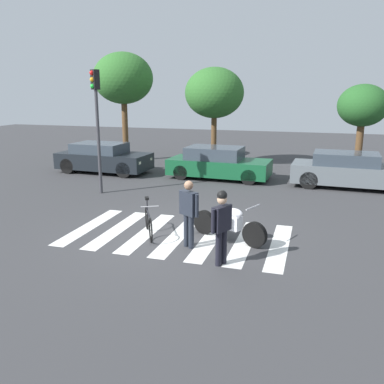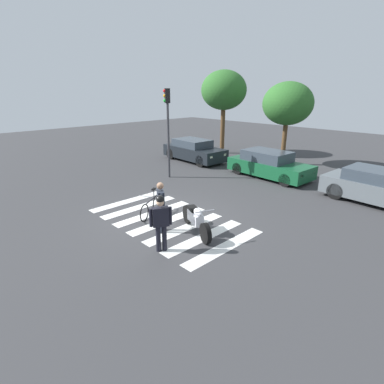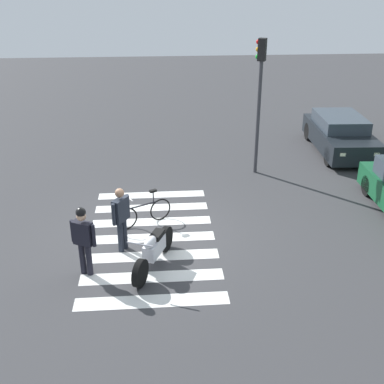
{
  "view_description": "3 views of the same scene",
  "coord_description": "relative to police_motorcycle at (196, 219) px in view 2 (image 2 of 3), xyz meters",
  "views": [
    {
      "loc": [
        3.39,
        -9.95,
        3.82
      ],
      "look_at": [
        0.04,
        1.17,
        0.94
      ],
      "focal_mm": 38.42,
      "sensor_mm": 36.0,
      "label": 1
    },
    {
      "loc": [
        7.78,
        -6.27,
        4.5
      ],
      "look_at": [
        0.49,
        0.72,
        1.03
      ],
      "focal_mm": 28.07,
      "sensor_mm": 36.0,
      "label": 2
    },
    {
      "loc": [
        11.09,
        0.21,
        6.45
      ],
      "look_at": [
        -0.08,
        1.08,
        1.27
      ],
      "focal_mm": 44.82,
      "sensor_mm": 36.0,
      "label": 3
    }
  ],
  "objects": [
    {
      "name": "ground_plane",
      "position": [
        -1.36,
        -0.06,
        -0.46
      ],
      "size": [
        60.0,
        60.0,
        0.0
      ],
      "primitive_type": "plane",
      "color": "#38383A"
    },
    {
      "name": "car_black_suv",
      "position": [
        -7.59,
        7.27,
        0.22
      ],
      "size": [
        4.46,
        2.06,
        1.4
      ],
      "color": "black",
      "rests_on": "ground_plane"
    },
    {
      "name": "car_green_compact",
      "position": [
        -2.04,
        7.49,
        0.21
      ],
      "size": [
        4.52,
        2.05,
        1.4
      ],
      "color": "black",
      "rests_on": "ground_plane"
    },
    {
      "name": "street_tree_near",
      "position": [
        -7.98,
        10.55,
        3.95
      ],
      "size": [
        3.16,
        3.16,
        5.79
      ],
      "color": "brown",
      "rests_on": "ground_plane"
    },
    {
      "name": "street_tree_mid",
      "position": [
        -2.99,
        10.55,
        3.21
      ],
      "size": [
        2.95,
        2.95,
        4.95
      ],
      "color": "brown",
      "rests_on": "ground_plane"
    },
    {
      "name": "officer_by_motorcycle",
      "position": [
        0.17,
        -1.57,
        0.52
      ],
      "size": [
        0.39,
        0.59,
        1.72
      ],
      "color": "black",
      "rests_on": "ground_plane"
    },
    {
      "name": "crosswalk_stripes",
      "position": [
        -1.36,
        -0.06,
        -0.46
      ],
      "size": [
        5.85,
        3.33,
        0.01
      ],
      "color": "silver",
      "rests_on": "ground_plane"
    },
    {
      "name": "police_motorcycle",
      "position": [
        0.0,
        0.0,
        0.0
      ],
      "size": [
        2.12,
        1.07,
        1.04
      ],
      "color": "black",
      "rests_on": "ground_plane"
    },
    {
      "name": "officer_on_foot",
      "position": [
        -0.83,
        -0.78,
        0.51
      ],
      "size": [
        0.59,
        0.43,
        1.7
      ],
      "color": "#1E232D",
      "rests_on": "ground_plane"
    },
    {
      "name": "car_grey_coupe",
      "position": [
        3.43,
        7.32,
        0.22
      ],
      "size": [
        4.66,
        2.07,
        1.4
      ],
      "color": "black",
      "rests_on": "ground_plane"
    },
    {
      "name": "traffic_light_pole",
      "position": [
        -5.7,
        3.57,
        2.57
      ],
      "size": [
        0.32,
        0.36,
        4.54
      ],
      "color": "#38383D",
      "rests_on": "ground_plane"
    },
    {
      "name": "leaning_bicycle",
      "position": [
        -2.13,
        -0.26,
        -0.1
      ],
      "size": [
        0.84,
        1.52,
        0.99
      ],
      "color": "black",
      "rests_on": "ground_plane"
    }
  ]
}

